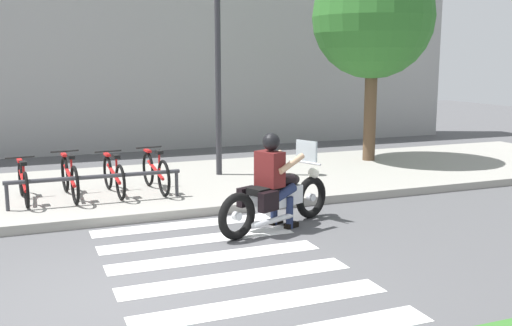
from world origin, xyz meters
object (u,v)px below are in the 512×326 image
Objects in this scene: bicycle_0 at (23,182)px; tree_near_rack at (373,18)px; rider at (274,174)px; bicycle_2 at (114,176)px; bicycle_1 at (70,178)px; bike_rack at (96,179)px; motorcycle at (277,198)px; street_lamp at (218,46)px; bicycle_3 at (156,172)px.

tree_near_rack reaches higher than bicycle_0.
bicycle_2 is (-1.98, 2.55, -0.35)m from rider.
bicycle_2 is (1.49, -0.00, 0.01)m from bicycle_0.
bike_rack is (0.37, -0.55, 0.05)m from bicycle_1.
bicycle_2 is 0.56× the size of bike_rack.
tree_near_rack reaches higher than motorcycle.
bicycle_2 is 3.43m from street_lamp.
street_lamp reaches higher than bicycle_1.
bicycle_3 is 0.35× the size of street_lamp.
bicycle_1 is at bearing 136.88° from rider.
bicycle_1 is 0.67m from bike_rack.
motorcycle is 3.12m from bike_rack.
tree_near_rack is (5.45, 1.49, 2.95)m from bicycle_3.
rider is 3.74m from bicycle_1.
rider reaches higher than bicycle_0.
motorcycle is 3.25m from bicycle_2.
rider reaches higher than bike_rack.
tree_near_rack reaches higher than street_lamp.
bicycle_1 reaches higher than bike_rack.
rider is 0.91× the size of bicycle_0.
motorcycle is 1.48× the size of rider.
bike_rack is (-2.42, 1.97, 0.09)m from motorcycle.
rider is 4.32m from bicycle_0.
bicycle_1 is at bearing -167.87° from tree_near_rack.
rider reaches higher than bicycle_2.
motorcycle is 0.76× the size of bike_rack.
bicycle_1 is 0.35× the size of tree_near_rack.
motorcycle is 0.47× the size of street_lamp.
street_lamp is at bearing 16.00° from bicycle_0.
rider reaches higher than bicycle_1.
bicycle_3 is (-1.30, 2.52, 0.04)m from motorcycle.
motorcycle is at bearing -39.12° from bike_rack.
street_lamp is at bearing 85.84° from motorcycle.
bicycle_1 is 1.05× the size of bicycle_3.
bicycle_1 is at bearing -160.35° from street_lamp.
street_lamp is (0.33, 3.64, 1.94)m from rider.
bike_rack is 0.61× the size of street_lamp.
rider is at bearing -136.23° from tree_near_rack.
street_lamp is (0.26, 3.61, 2.31)m from motorcycle.
bicycle_2 is (0.75, 0.00, -0.02)m from bicycle_1.
tree_near_rack is at bearing 5.88° from street_lamp.
bicycle_0 is at bearing 179.97° from bicycle_3.
bicycle_2 is at bearing -154.72° from street_lamp.
bicycle_2 is (-2.05, 2.52, 0.02)m from motorcycle.
bicycle_0 is 0.93× the size of bicycle_1.
bicycle_0 is (-3.54, 2.52, 0.01)m from motorcycle.
bicycle_0 is 0.56× the size of bike_rack.
motorcycle is 3.76m from bicycle_1.
motorcycle is 1.27× the size of bicycle_1.
tree_near_rack is at bearing 43.77° from rider.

